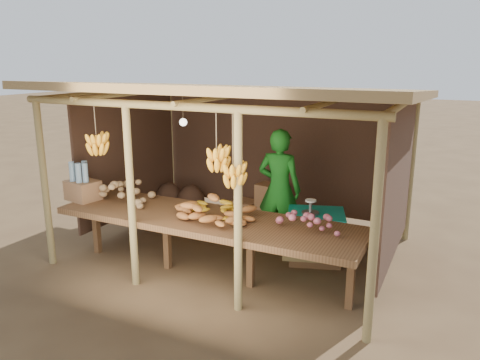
% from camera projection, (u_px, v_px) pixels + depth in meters
% --- Properties ---
extents(ground, '(60.00, 60.00, 0.00)m').
position_uv_depth(ground, '(240.00, 250.00, 6.78)').
color(ground, brown).
rests_on(ground, ground).
extents(stall_structure, '(4.70, 3.50, 2.43)m').
position_uv_depth(stall_structure, '(235.00, 119.00, 6.27)').
color(stall_structure, '#95804D').
rests_on(stall_structure, ground).
extents(counter, '(3.90, 1.05, 0.80)m').
position_uv_depth(counter, '(207.00, 222.00, 5.76)').
color(counter, brown).
rests_on(counter, ground).
extents(potato_heap, '(1.10, 0.77, 0.37)m').
position_uv_depth(potato_heap, '(119.00, 187.00, 6.40)').
color(potato_heap, tan).
rests_on(potato_heap, counter).
extents(sweet_potato_heap, '(1.16, 0.91, 0.36)m').
position_uv_depth(sweet_potato_heap, '(210.00, 205.00, 5.64)').
color(sweet_potato_heap, '#A8622B').
rests_on(sweet_potato_heap, counter).
extents(onion_heap, '(0.93, 0.69, 0.36)m').
position_uv_depth(onion_heap, '(307.00, 217.00, 5.21)').
color(onion_heap, '#BE5C6B').
rests_on(onion_heap, counter).
extents(banana_pile, '(0.65, 0.46, 0.35)m').
position_uv_depth(banana_pile, '(210.00, 201.00, 5.82)').
color(banana_pile, yellow).
rests_on(banana_pile, counter).
extents(tomato_basin, '(0.37, 0.37, 0.19)m').
position_uv_depth(tomato_basin, '(91.00, 191.00, 6.58)').
color(tomato_basin, navy).
rests_on(tomato_basin, counter).
extents(bottle_box, '(0.48, 0.41, 0.54)m').
position_uv_depth(bottle_box, '(83.00, 185.00, 6.41)').
color(bottle_box, '#9D6D46').
rests_on(bottle_box, counter).
extents(vendor, '(0.64, 0.43, 1.75)m').
position_uv_depth(vendor, '(279.00, 189.00, 6.70)').
color(vendor, '#186E1B').
rests_on(vendor, ground).
extents(tarp_crate, '(0.91, 0.85, 0.90)m').
position_uv_depth(tarp_crate, '(315.00, 235.00, 6.35)').
color(tarp_crate, brown).
rests_on(tarp_crate, ground).
extents(carton_stack, '(0.93, 0.39, 0.68)m').
position_uv_depth(carton_stack, '(262.00, 206.00, 7.82)').
color(carton_stack, '#9D6D46').
rests_on(carton_stack, ground).
extents(burlap_sacks, '(0.95, 0.50, 0.67)m').
position_uv_depth(burlap_sacks, '(180.00, 199.00, 8.23)').
color(burlap_sacks, '#4D3224').
rests_on(burlap_sacks, ground).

